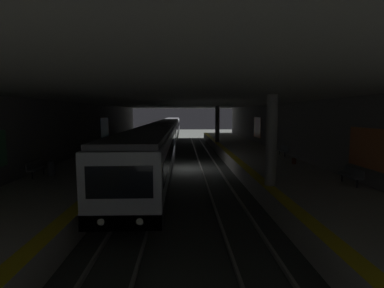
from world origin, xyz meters
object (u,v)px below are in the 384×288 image
pillar_near (271,141)px  bench_right_mid (95,146)px  pillar_far (217,124)px  bench_right_far (117,137)px  person_standing_far (95,150)px  bench_right_near (36,168)px  metro_train (167,133)px  bench_left_mid (283,150)px  trash_bin (51,168)px  bench_left_near (351,174)px  person_walking_mid (91,153)px  suitcase_rolling (78,157)px  backpack_on_floor (294,161)px  person_waiting_near (268,157)px

pillar_near → bench_right_mid: bearing=43.2°
pillar_far → bench_right_far: pillar_far is taller
person_standing_far → bench_right_far: bearing=6.7°
bench_right_near → bench_right_far: 20.94m
metro_train → bench_left_mid: size_ratio=35.53×
bench_left_mid → trash_bin: bearing=114.5°
bench_right_mid → bench_right_far: same height
bench_right_mid → bench_right_far: size_ratio=1.00×
bench_left_near → person_standing_far: size_ratio=1.04×
person_walking_mid → suitcase_rolling: bearing=37.6°
bench_left_near → bench_right_mid: bearing=51.2°
trash_bin → metro_train: bearing=-13.9°
bench_right_near → backpack_on_floor: (3.70, -16.49, -0.32)m
person_walking_mid → person_waiting_near: bearing=-98.9°
metro_train → person_waiting_near: size_ratio=38.56×
bench_right_mid → trash_bin: 11.04m
bench_left_mid → backpack_on_floor: size_ratio=4.25×
bench_left_mid → bench_right_far: (13.27, 17.07, 0.00)m
bench_right_far → backpack_on_floor: (-17.24, -16.49, -0.32)m
bench_right_near → pillar_far: bearing=-32.6°
pillar_near → trash_bin: 12.59m
person_standing_far → backpack_on_floor: person_standing_far is taller
suitcase_rolling → trash_bin: bearing=-177.0°
bench_right_mid → person_waiting_near: size_ratio=1.09×
person_waiting_near → person_walking_mid: 11.97m
person_walking_mid → bench_left_near: bearing=-111.4°
metro_train → bench_left_near: bearing=-157.0°
pillar_near → bench_right_far: size_ratio=2.68×
pillar_far → backpack_on_floor: bearing=-167.6°
pillar_far → metro_train: bearing=67.7°
bench_left_near → trash_bin: bench_left_near is taller
pillar_far → trash_bin: bearing=148.6°
person_walking_mid → person_standing_far: bearing=8.5°
person_waiting_near → bench_left_near: bearing=-142.0°
pillar_far → bench_right_mid: (-8.92, 12.88, -1.75)m
person_walking_mid → bench_right_mid: bearing=15.1°
bench_left_mid → bench_right_mid: 17.44m
suitcase_rolling → trash_bin: suitcase_rolling is taller
pillar_near → backpack_on_floor: pillar_near is taller
person_waiting_near → suitcase_rolling: bearing=73.4°
bench_left_mid → trash_bin: 17.95m
metro_train → person_waiting_near: bearing=-160.4°
pillar_far → bench_left_mid: 13.29m
bench_right_near → person_standing_far: (5.05, -1.88, 0.36)m
suitcase_rolling → pillar_far: bearing=-40.3°
person_waiting_near → suitcase_rolling: 14.10m
pillar_near → pillar_far: 22.65m
person_waiting_near → suitcase_rolling: person_waiting_near is taller
person_walking_mid → trash_bin: person_walking_mid is taller
bench_left_mid → bench_right_far: 21.62m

